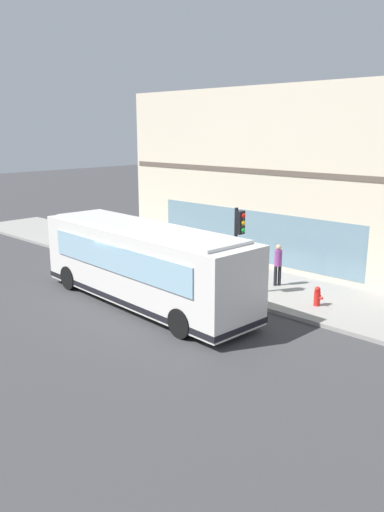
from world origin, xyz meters
name	(u,v)px	position (x,y,z in m)	size (l,w,h in m)	color
ground	(140,303)	(0.00, 0.00, 0.00)	(120.00, 120.00, 0.00)	#38383A
sidewalk_curb	(221,276)	(4.87, 0.00, 0.07)	(4.54, 40.00, 0.15)	gray
building_corner	(295,175)	(10.75, 0.00, 4.23)	(7.29, 16.50, 8.47)	beige
city_bus_nearside	(143,265)	(0.09, -0.15, 1.55)	(3.13, 10.17, 3.07)	silver
traffic_light_near_corner	(239,235)	(2.98, -2.44, 2.59)	(0.32, 0.49, 3.49)	black
fire_hydrant	(317,296)	(4.11, -5.34, 0.51)	(0.35, 0.35, 0.74)	red
pedestrian_by_light_pole	(278,262)	(5.19, -2.83, 1.17)	(0.32, 0.32, 1.76)	black
pedestrian_walking_along_curb	(193,249)	(4.57, 1.47, 1.14)	(0.32, 0.32, 1.72)	black
pedestrian_near_building_entrance	(120,242)	(3.43, 5.44, 1.05)	(0.32, 0.32, 1.58)	#8C3F8C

